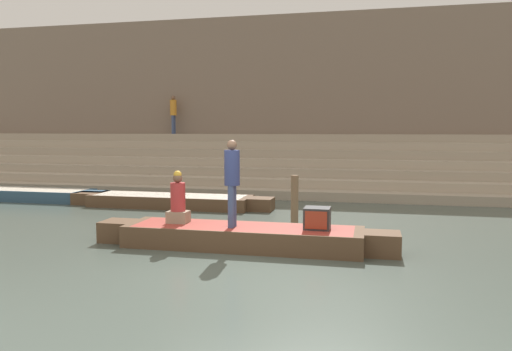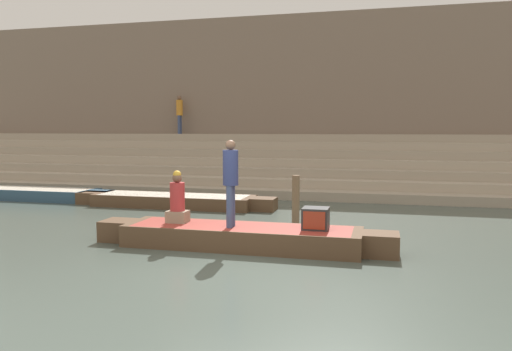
% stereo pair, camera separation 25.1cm
% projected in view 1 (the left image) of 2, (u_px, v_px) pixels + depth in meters
% --- Properties ---
extents(ground_plane, '(120.00, 120.00, 0.00)m').
position_uv_depth(ground_plane, '(223.00, 267.00, 8.52)').
color(ground_plane, '#47544C').
extents(ghat_steps, '(36.00, 5.16, 2.12)m').
position_uv_depth(ghat_steps, '(306.00, 170.00, 19.50)').
color(ghat_steps, tan).
rests_on(ghat_steps, ground).
extents(back_wall, '(34.20, 1.28, 7.17)m').
position_uv_depth(back_wall, '(314.00, 101.00, 21.60)').
color(back_wall, '#7F6B5B').
rests_on(back_wall, ground).
extents(rowboat_main, '(6.05, 1.30, 0.43)m').
position_uv_depth(rowboat_main, '(242.00, 236.00, 9.89)').
color(rowboat_main, brown).
rests_on(rowboat_main, ground).
extents(person_standing, '(0.30, 0.30, 1.71)m').
position_uv_depth(person_standing, '(232.00, 177.00, 9.70)').
color(person_standing, '#3D4C75').
rests_on(person_standing, rowboat_main).
extents(person_rowing, '(0.42, 0.33, 1.07)m').
position_uv_depth(person_rowing, '(178.00, 201.00, 10.20)').
color(person_rowing, gray).
rests_on(person_rowing, rowboat_main).
extents(tv_set, '(0.50, 0.46, 0.42)m').
position_uv_depth(tv_set, '(317.00, 218.00, 9.59)').
color(tv_set, '#2D2D2D').
rests_on(tv_set, rowboat_main).
extents(moored_boat_shore, '(6.31, 1.25, 0.36)m').
position_uv_depth(moored_boat_shore, '(170.00, 200.00, 15.03)').
color(moored_boat_shore, brown).
rests_on(moored_boat_shore, ground).
extents(moored_boat_distant, '(6.54, 1.25, 0.36)m').
position_uv_depth(moored_boat_distant, '(18.00, 194.00, 16.60)').
color(moored_boat_distant, '#33516B').
rests_on(moored_boat_distant, ground).
extents(mooring_post, '(0.19, 0.19, 1.23)m').
position_uv_depth(mooring_post, '(295.00, 200.00, 12.17)').
color(mooring_post, brown).
rests_on(mooring_post, ground).
extents(person_on_steps, '(0.29, 0.29, 1.69)m').
position_uv_depth(person_on_steps, '(173.00, 111.00, 22.07)').
color(person_on_steps, '#3D4C75').
rests_on(person_on_steps, ghat_steps).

